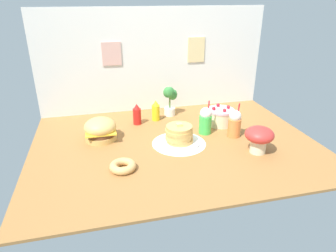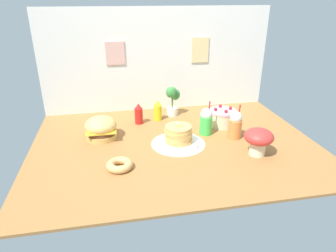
{
  "view_description": "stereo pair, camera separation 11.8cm",
  "coord_description": "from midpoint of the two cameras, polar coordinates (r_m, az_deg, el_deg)",
  "views": [
    {
      "loc": [
        -0.6,
        -2.18,
        1.15
      ],
      "look_at": [
        -0.03,
        0.12,
        0.11
      ],
      "focal_mm": 32.13,
      "sensor_mm": 36.0,
      "label": 1
    },
    {
      "loc": [
        -0.48,
        -2.21,
        1.15
      ],
      "look_at": [
        -0.03,
        0.12,
        0.11
      ],
      "focal_mm": 32.13,
      "sensor_mm": 36.0,
      "label": 2
    }
  ],
  "objects": [
    {
      "name": "mushroom_stool",
      "position": [
        2.42,
        15.57,
        -2.04
      ],
      "size": [
        0.23,
        0.23,
        0.22
      ],
      "color": "beige",
      "rests_on": "ground_plane"
    },
    {
      "name": "potted_plant",
      "position": [
        3.06,
        -0.74,
        5.02
      ],
      "size": [
        0.14,
        0.13,
        0.31
      ],
      "color": "white",
      "rests_on": "ground_plane"
    },
    {
      "name": "orange_float_cup",
      "position": [
        2.66,
        11.27,
        0.45
      ],
      "size": [
        0.11,
        0.11,
        0.31
      ],
      "color": "orange",
      "rests_on": "ground_plane"
    },
    {
      "name": "ketchup_bottle",
      "position": [
        2.89,
        -7.08,
        2.13
      ],
      "size": [
        0.08,
        0.08,
        0.21
      ],
      "color": "red",
      "rests_on": "ground_plane"
    },
    {
      "name": "burger",
      "position": [
        2.64,
        -13.94,
        -0.65
      ],
      "size": [
        0.27,
        0.27,
        0.2
      ],
      "color": "#DBA859",
      "rests_on": "ground_plane"
    },
    {
      "name": "mustard_bottle",
      "position": [
        2.96,
        -3.48,
        2.84
      ],
      "size": [
        0.08,
        0.08,
        0.21
      ],
      "color": "yellow",
      "rests_on": "ground_plane"
    },
    {
      "name": "doily_mat",
      "position": [
        2.53,
        0.75,
        -3.3
      ],
      "size": [
        0.45,
        0.45,
        0.0
      ],
      "primitive_type": "cylinder",
      "color": "white",
      "rests_on": "ground_plane"
    },
    {
      "name": "back_wall",
      "position": [
        3.17,
        -3.76,
        12.31
      ],
      "size": [
        2.35,
        0.04,
        1.05
      ],
      "color": "silver",
      "rests_on": "ground_plane"
    },
    {
      "name": "layer_cake",
      "position": [
        2.9,
        8.75,
        1.78
      ],
      "size": [
        0.26,
        0.26,
        0.19
      ],
      "color": "beige",
      "rests_on": "ground_plane"
    },
    {
      "name": "donut_pink_glaze",
      "position": [
        2.19,
        -10.12,
        -7.5
      ],
      "size": [
        0.19,
        0.19,
        0.06
      ],
      "color": "tan",
      "rests_on": "ground_plane"
    },
    {
      "name": "cream_soda_cup",
      "position": [
        2.68,
        5.86,
        1.01
      ],
      "size": [
        0.11,
        0.11,
        0.31
      ],
      "color": "green",
      "rests_on": "ground_plane"
    },
    {
      "name": "pancake_stack",
      "position": [
        2.49,
        0.76,
        -1.85
      ],
      "size": [
        0.35,
        0.35,
        0.18
      ],
      "color": "white",
      "rests_on": "doily_mat"
    },
    {
      "name": "ground_plane",
      "position": [
        2.54,
        0.06,
        -3.44
      ],
      "size": [
        2.35,
        1.74,
        0.02
      ],
      "primitive_type": "cube",
      "color": "#9E6B38"
    }
  ]
}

